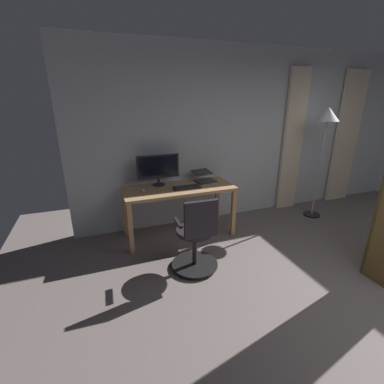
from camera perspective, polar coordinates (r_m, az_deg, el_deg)
The scene contains 10 objects.
back_room_partition at distance 4.79m, azimuth 14.43°, elevation 11.68°, with size 6.22×0.10×2.71m, color silver.
curtain_left_panel at distance 5.96m, azimuth 29.93°, elevation 9.76°, with size 0.51×0.06×2.42m, color beige.
curtain_right_panel at distance 5.08m, azimuth 20.57°, elevation 9.82°, with size 0.38×0.06×2.42m, color beige.
desk at distance 3.84m, azimuth -2.81°, elevation -0.36°, with size 1.57×0.64×0.76m.
office_chair at distance 3.13m, azimuth 0.97°, elevation -9.68°, with size 0.56×0.56×0.94m.
computer_monitor at distance 3.86m, azimuth -7.21°, elevation 5.14°, with size 0.61×0.18×0.44m.
computer_keyboard at distance 3.77m, azimuth -1.05°, elevation 1.01°, with size 0.38×0.15×0.02m, color #232328.
laptop at distance 4.08m, azimuth 2.58°, elevation 3.07°, with size 0.34×0.36×0.15m.
computer_mouse at distance 3.66m, azimuth -10.35°, elevation 0.25°, with size 0.06×0.10×0.04m, color #B7BCC1.
floor_lamp at distance 4.82m, azimuth 26.65°, elevation 12.75°, with size 0.35×0.35×1.82m.
Camera 1 is at (2.69, 1.05, 1.97)m, focal length 25.10 mm.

